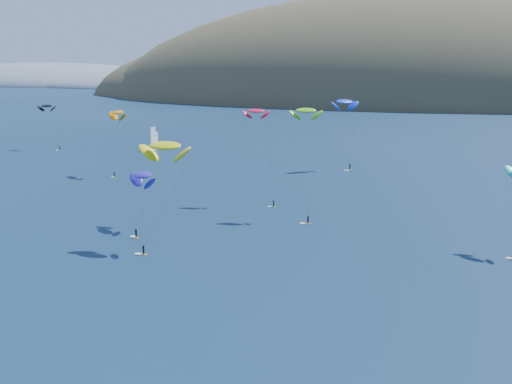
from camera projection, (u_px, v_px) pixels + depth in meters
The scene contains 10 objects.
island at pixel (461, 112), 602.90m from camera, with size 730.00×300.00×210.00m.
headland at pixel (66, 86), 906.99m from camera, with size 460.00×250.00×60.00m.
sailboat at pixel (154, 148), 289.04m from camera, with size 8.87×7.67×10.68m.
kitesurfer_1 at pixel (118, 112), 227.27m from camera, with size 9.38×10.26×22.54m.
kitesurfer_2 at pixel (165, 146), 142.22m from camera, with size 11.18×10.89×23.62m.
kitesurfer_3 at pixel (306, 111), 168.08m from camera, with size 8.00×10.78×27.57m.
kitesurfer_4 at pixel (345, 102), 238.60m from camera, with size 10.38×10.02×25.52m.
kitesurfer_9 at pixel (256, 111), 184.41m from camera, with size 10.34×7.57×25.93m.
kitesurfer_10 at pixel (143, 175), 159.50m from camera, with size 10.41×15.20×14.71m.
kitesurfer_12 at pixel (47, 106), 289.11m from camera, with size 11.20×5.18×19.64m.
Camera 1 is at (34.93, -66.75, 38.87)m, focal length 50.00 mm.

